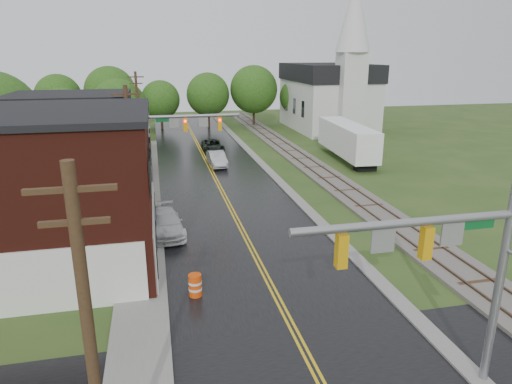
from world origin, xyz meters
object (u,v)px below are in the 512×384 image
object	(u,v)px
utility_pole_b	(130,150)
utility_pole_c	(138,111)
traffic_signal_near	(446,256)
semi_trailer	(348,139)
sedan_silver	(217,159)
traffic_signal_far	(176,132)
suv_dark	(213,146)
church	(331,90)
brick_building	(10,193)
utility_pole_a	(90,347)
tree_left_c	(65,119)
construction_barrel	(195,285)
pickup_white	(166,223)
tree_left_e	(120,108)

from	to	relation	value
utility_pole_b	utility_pole_c	world-z (taller)	same
traffic_signal_near	semi_trailer	size ratio (longest dim) A/B	0.60
utility_pole_b	sedan_silver	bearing A→B (deg)	60.10
traffic_signal_far	suv_dark	world-z (taller)	traffic_signal_far
church	utility_pole_b	size ratio (longest dim) A/B	2.22
brick_building	utility_pole_a	size ratio (longest dim) A/B	1.59
brick_building	traffic_signal_near	distance (m)	20.60
church	tree_left_c	xyz separation A→B (m)	(-33.85, -13.84, -1.32)
suv_dark	sedan_silver	bearing A→B (deg)	-94.64
suv_dark	construction_barrel	xyz separation A→B (m)	(-5.00, -32.29, -0.12)
pickup_white	sedan_silver	bearing A→B (deg)	66.09
traffic_signal_near	pickup_white	world-z (taller)	traffic_signal_near
traffic_signal_near	suv_dark	distance (m)	40.58
pickup_white	utility_pole_a	bearing A→B (deg)	-102.07
church	utility_pole_b	world-z (taller)	church
semi_trailer	tree_left_c	bearing A→B (deg)	169.89
traffic_signal_near	pickup_white	distance (m)	18.62
utility_pole_b	semi_trailer	world-z (taller)	utility_pole_b
traffic_signal_far	semi_trailer	bearing A→B (deg)	23.40
church	tree_left_c	size ratio (longest dim) A/B	2.61
traffic_signal_near	pickup_white	xyz separation A→B (m)	(-8.27, 16.13, -4.25)
church	sedan_silver	size ratio (longest dim) A/B	4.49
brick_building	pickup_white	xyz separation A→B (m)	(7.68, 3.13, -3.43)
utility_pole_a	suv_dark	bearing A→B (deg)	79.16
pickup_white	construction_barrel	distance (m)	8.20
tree_left_c	traffic_signal_far	bearing A→B (deg)	-51.18
utility_pole_c	sedan_silver	xyz separation A→B (m)	(7.60, -8.78, -3.99)
traffic_signal_far	pickup_white	world-z (taller)	traffic_signal_far
brick_building	pickup_white	distance (m)	8.98
sedan_silver	pickup_white	size ratio (longest dim) A/B	0.90
utility_pole_b	construction_barrel	size ratio (longest dim) A/B	8.19
tree_left_c	pickup_white	bearing A→B (deg)	-67.44
church	semi_trailer	world-z (taller)	church
utility_pole_a	utility_pole_b	size ratio (longest dim) A/B	1.00
brick_building	pickup_white	size ratio (longest dim) A/B	2.89
utility_pole_c	pickup_white	world-z (taller)	utility_pole_c
traffic_signal_far	tree_left_c	bearing A→B (deg)	128.82
church	brick_building	bearing A→B (deg)	-129.98
church	pickup_white	size ratio (longest dim) A/B	4.04
pickup_white	construction_barrel	world-z (taller)	pickup_white
traffic_signal_near	tree_left_e	xyz separation A→B (m)	(-12.32, 43.90, -0.16)
church	suv_dark	bearing A→B (deg)	-148.54
church	pickup_white	world-z (taller)	church
brick_building	pickup_white	bearing A→B (deg)	22.14
tree_left_e	pickup_white	bearing A→B (deg)	-81.71
traffic_signal_far	utility_pole_a	xyz separation A→B (m)	(-3.33, -27.00, -0.25)
sedan_silver	semi_trailer	xyz separation A→B (m)	(13.81, -0.39, 1.54)
traffic_signal_near	sedan_silver	distance (m)	33.59
utility_pole_a	sedan_silver	world-z (taller)	utility_pole_a
traffic_signal_far	tree_left_c	world-z (taller)	tree_left_c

